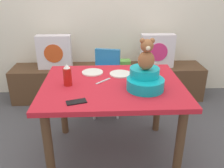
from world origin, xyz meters
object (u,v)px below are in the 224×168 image
Objects in this scene: pillow_floral_right at (157,51)px; cell_phone at (76,102)px; coffee_mug at (150,66)px; dinner_plate_near at (93,72)px; pillow_floral_left at (54,52)px; book_stack at (123,63)px; teddy_bear at (146,55)px; dinner_plate_far at (120,74)px; dining_table at (113,95)px; infant_seat_teal at (145,80)px; ketchup_bottle at (67,75)px; highchair at (106,74)px.

cell_phone is at bearing -121.38° from pillow_floral_right.
coffee_mug reaches higher than dinner_plate_near.
pillow_floral_left is 0.92m from book_stack.
dinner_plate_far is (-0.17, 0.31, -0.27)m from teddy_bear.
book_stack is 0.17× the size of dining_table.
coffee_mug is at bearing 37.67° from dining_table.
pillow_floral_right is 1.79m from cell_phone.
infant_seat_teal is 1.65× the size of dinner_plate_far.
dinner_plate_far is at bearing -50.85° from cell_phone.
teddy_bear is (-0.40, -1.31, 0.34)m from pillow_floral_right.
infant_seat_teal is at bearing -84.23° from cell_phone.
infant_seat_teal is 1.78× the size of ketchup_bottle.
infant_seat_teal reaches higher than book_stack.
pillow_floral_right is 2.20× the size of dinner_plate_near.
ketchup_bottle reaches higher than coffee_mug.
infant_seat_teal is 0.57m from dinner_plate_near.
dining_table is 0.42m from ketchup_bottle.
dinner_plate_near is 1.39× the size of cell_phone.
dinner_plate_far is (0.13, -0.58, 0.22)m from highchair.
dining_table is at bearing -118.66° from pillow_floral_right.
ketchup_bottle is (-0.63, 0.09, 0.02)m from infant_seat_teal.
pillow_floral_left is at bearing 139.98° from coffee_mug.
pillow_floral_left is 2.20× the size of dinner_plate_far.
infant_seat_teal is 0.42m from coffee_mug.
infant_seat_teal is 2.29× the size of cell_phone.
dinner_plate_far is (-0.57, -0.99, 0.07)m from pillow_floral_right.
ketchup_bottle reaches higher than highchair.
pillow_floral_left is 0.37× the size of dining_table.
highchair reaches higher than book_stack.
coffee_mug is 0.83× the size of cell_phone.
book_stack is 1.00× the size of dinner_plate_near.
pillow_floral_right reaches higher than highchair.
coffee_mug is 0.60× the size of dinner_plate_near.
cell_phone reaches higher than book_stack.
infant_seat_teal reaches higher than dining_table.
pillow_floral_right is at bearing 0.00° from pillow_floral_left.
infant_seat_teal is at bearing 90.00° from teddy_bear.
infant_seat_teal is at bearing -60.99° from dinner_plate_far.
pillow_floral_left is 1.27m from ketchup_bottle.
highchair is at bearing 130.66° from coffee_mug.
teddy_bear reaches higher than dining_table.
ketchup_bottle reaches higher than dinner_plate_near.
teddy_bear is at bearing -61.03° from dinner_plate_far.
pillow_floral_left is 0.56× the size of highchair.
dining_table is 0.33m from infant_seat_teal.
dining_table is at bearing -56.81° from cell_phone.
pillow_floral_right reaches higher than coffee_mug.
infant_seat_teal is (0.96, -1.31, 0.13)m from pillow_floral_left.
book_stack is at bearing 60.77° from highchair.
teddy_bear is 1.25× the size of dinner_plate_far.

